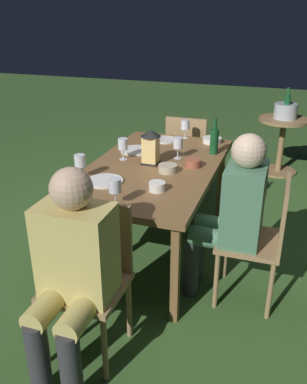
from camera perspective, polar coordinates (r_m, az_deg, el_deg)
name	(u,v)px	position (r m, az deg, el deg)	size (l,w,h in m)	color
ground_plane	(154,249)	(3.46, 0.00, -7.79)	(16.00, 16.00, 0.00)	#385B28
dining_table	(154,172)	(3.15, 0.00, 2.74)	(1.67, 0.93, 0.73)	brown
chair_head_far	(91,272)	(2.36, -8.59, -10.85)	(0.40, 0.42, 0.87)	#9E7A51
person_in_mustard	(72,268)	(2.14, -11.22, -10.28)	(0.48, 0.38, 1.15)	tan
chair_side_right_b	(262,236)	(2.76, 14.64, -5.89)	(0.42, 0.40, 0.87)	#9E7A51
person_in_green	(233,211)	(2.70, 10.86, -2.52)	(0.38, 0.47, 1.15)	#4C7A5B
chair_head_near	(188,153)	(4.20, 4.75, 5.37)	(0.40, 0.42, 0.87)	#9E7A51
lantern_centerpiece	(151,145)	(3.13, -0.39, 6.48)	(0.15, 0.15, 0.27)	black
green_bottle_on_table	(214,141)	(3.40, 8.36, 7.00)	(0.07, 0.07, 0.29)	#144723
wine_glass_a	(185,126)	(3.79, 4.39, 9.10)	(0.08, 0.08, 0.17)	silver
wine_glass_b	(115,187)	(2.47, -5.32, 0.71)	(0.08, 0.08, 0.17)	silver
wine_glass_c	(178,144)	(3.26, 3.39, 6.62)	(0.08, 0.08, 0.17)	silver
wine_glass_d	(80,162)	(2.91, -10.10, 4.09)	(0.08, 0.08, 0.17)	silver
wine_glass_e	(123,145)	(3.24, -4.24, 6.48)	(0.08, 0.08, 0.17)	silver
plate_a	(105,181)	(2.85, -6.72, 1.52)	(0.25, 0.25, 0.01)	white
plate_b	(136,150)	(3.45, -2.40, 5.76)	(0.26, 0.26, 0.01)	white
plate_c	(164,140)	(3.74, 1.52, 7.20)	(0.23, 0.23, 0.01)	silver
bowl_olives	(168,168)	(3.00, 1.98, 3.31)	(0.14, 0.14, 0.05)	#BCAD8E
bowl_bread	(157,186)	(2.69, 0.51, 0.81)	(0.11, 0.11, 0.06)	silver
bowl_salad	(212,140)	(3.71, 8.07, 7.11)	(0.17, 0.17, 0.05)	silver
bowl_dip	(193,163)	(3.11, 5.45, 4.04)	(0.12, 0.12, 0.06)	#9E5138
side_table	(282,137)	(5.11, 17.29, 7.28)	(0.58, 0.58, 0.66)	#937047
ice_bucket	(286,110)	(5.03, 17.74, 10.75)	(0.26, 0.26, 0.34)	#B2B7BF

